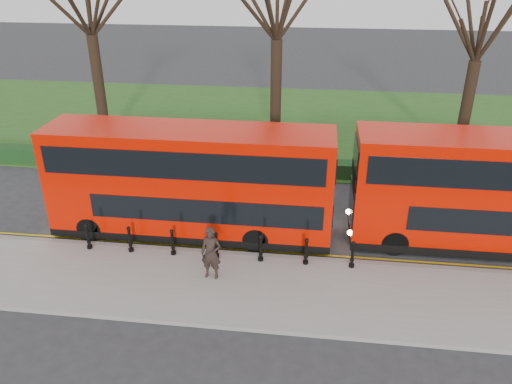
# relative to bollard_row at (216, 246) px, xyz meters

# --- Properties ---
(ground) EXTENTS (120.00, 120.00, 0.00)m
(ground) POSITION_rel_bollard_row_xyz_m (-0.89, 1.35, -0.65)
(ground) COLOR #28282B
(ground) RESTS_ON ground
(pavement) EXTENTS (60.00, 4.00, 0.15)m
(pavement) POSITION_rel_bollard_row_xyz_m (-0.89, -1.65, -0.58)
(pavement) COLOR gray
(pavement) RESTS_ON ground
(kerb) EXTENTS (60.00, 0.25, 0.16)m
(kerb) POSITION_rel_bollard_row_xyz_m (-0.89, 0.35, -0.58)
(kerb) COLOR slate
(kerb) RESTS_ON ground
(grass_verge) EXTENTS (60.00, 18.00, 0.06)m
(grass_verge) POSITION_rel_bollard_row_xyz_m (-0.89, 16.35, -0.62)
(grass_verge) COLOR #254C19
(grass_verge) RESTS_ON ground
(hedge) EXTENTS (60.00, 0.90, 0.80)m
(hedge) POSITION_rel_bollard_row_xyz_m (-0.89, 8.15, -0.25)
(hedge) COLOR black
(hedge) RESTS_ON ground
(yellow_line_outer) EXTENTS (60.00, 0.10, 0.01)m
(yellow_line_outer) POSITION_rel_bollard_row_xyz_m (-0.89, 0.65, -0.64)
(yellow_line_outer) COLOR yellow
(yellow_line_outer) RESTS_ON ground
(yellow_line_inner) EXTENTS (60.00, 0.10, 0.01)m
(yellow_line_inner) POSITION_rel_bollard_row_xyz_m (-0.89, 0.85, -0.64)
(yellow_line_inner) COLOR yellow
(yellow_line_inner) RESTS_ON ground
(tree_right) EXTENTS (6.21, 6.21, 9.70)m
(tree_right) POSITION_rel_bollard_row_xyz_m (11.11, 11.35, 6.39)
(tree_right) COLOR black
(tree_right) RESTS_ON ground
(bollard_row) EXTENTS (9.95, 0.15, 1.00)m
(bollard_row) POSITION_rel_bollard_row_xyz_m (0.00, 0.00, 0.00)
(bollard_row) COLOR black
(bollard_row) RESTS_ON pavement
(bus_lead) EXTENTS (10.99, 2.52, 4.37)m
(bus_lead) POSITION_rel_bollard_row_xyz_m (-1.35, 1.93, 1.55)
(bus_lead) COLOR #CA0F00
(bus_lead) RESTS_ON ground
(bus_rear) EXTENTS (11.08, 2.54, 4.41)m
(bus_rear) POSITION_rel_bollard_row_xyz_m (10.42, 2.38, 1.57)
(bus_rear) COLOR #CA0F00
(bus_rear) RESTS_ON ground
(pedestrian) EXTENTS (0.75, 0.53, 1.93)m
(pedestrian) POSITION_rel_bollard_row_xyz_m (0.08, -1.21, 0.46)
(pedestrian) COLOR black
(pedestrian) RESTS_ON pavement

